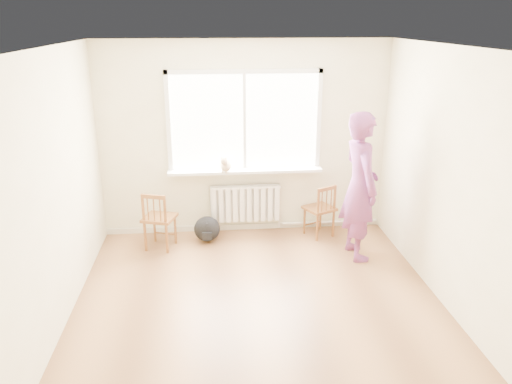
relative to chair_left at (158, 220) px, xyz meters
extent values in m
plane|color=#9F6C41|center=(1.20, -1.69, -0.41)|extent=(4.50, 4.50, 0.00)
plane|color=white|center=(1.20, -1.69, 2.29)|extent=(4.50, 4.50, 0.00)
cube|color=beige|center=(1.20, 0.56, 0.94)|extent=(4.00, 0.01, 2.70)
cube|color=white|center=(1.20, 0.54, 1.19)|extent=(2.00, 0.02, 1.30)
cube|color=white|center=(1.20, 0.52, 1.87)|extent=(2.12, 0.05, 0.06)
cube|color=white|center=(0.17, 0.52, 1.19)|extent=(0.06, 0.05, 1.42)
cube|color=white|center=(2.23, 0.52, 1.19)|extent=(0.06, 0.05, 1.42)
cube|color=white|center=(1.20, 0.52, 1.19)|extent=(0.04, 0.05, 1.30)
cube|color=white|center=(1.20, 0.45, 0.52)|extent=(2.15, 0.22, 0.04)
cube|color=white|center=(1.20, 0.51, 0.02)|extent=(1.00, 0.02, 0.55)
cube|color=white|center=(1.20, 0.46, 0.02)|extent=(1.00, 0.10, 0.51)
cube|color=white|center=(1.20, 0.46, 0.28)|extent=(1.00, 0.12, 0.03)
cylinder|color=silver|center=(2.45, 0.50, -0.33)|extent=(1.40, 0.04, 0.04)
cube|color=beige|center=(1.20, 0.54, -0.37)|extent=(4.00, 0.03, 0.08)
cube|color=brown|center=(0.01, 0.04, 0.02)|extent=(0.50, 0.49, 0.04)
cylinder|color=brown|center=(0.21, 0.14, -0.19)|extent=(0.03, 0.03, 0.43)
cylinder|color=brown|center=(-0.08, 0.23, -0.19)|extent=(0.03, 0.03, 0.43)
cylinder|color=brown|center=(0.11, -0.15, -0.19)|extent=(0.03, 0.03, 0.43)
cylinder|color=brown|center=(-0.18, -0.06, -0.19)|extent=(0.03, 0.03, 0.43)
cylinder|color=brown|center=(0.11, -0.15, 0.00)|extent=(0.04, 0.04, 0.81)
cylinder|color=brown|center=(-0.18, -0.06, 0.00)|extent=(0.04, 0.04, 0.81)
cube|color=brown|center=(-0.03, -0.10, 0.37)|extent=(0.32, 0.13, 0.05)
cylinder|color=brown|center=(0.05, -0.13, 0.20)|extent=(0.02, 0.02, 0.32)
cylinder|color=brown|center=(-0.03, -0.10, 0.20)|extent=(0.02, 0.02, 0.32)
cylinder|color=brown|center=(-0.11, -0.08, 0.20)|extent=(0.02, 0.02, 0.32)
cube|color=brown|center=(2.23, 0.23, 0.00)|extent=(0.50, 0.49, 0.04)
cylinder|color=brown|center=(2.29, 0.43, -0.20)|extent=(0.03, 0.03, 0.41)
cylinder|color=brown|center=(2.03, 0.30, -0.20)|extent=(0.03, 0.03, 0.41)
cylinder|color=brown|center=(2.42, 0.17, -0.20)|extent=(0.03, 0.03, 0.41)
cylinder|color=brown|center=(2.16, 0.04, -0.20)|extent=(0.03, 0.03, 0.41)
cylinder|color=brown|center=(2.42, 0.17, -0.02)|extent=(0.04, 0.04, 0.77)
cylinder|color=brown|center=(2.16, 0.04, -0.02)|extent=(0.04, 0.04, 0.77)
cube|color=brown|center=(2.29, 0.10, 0.34)|extent=(0.29, 0.17, 0.05)
cylinder|color=brown|center=(2.37, 0.14, 0.17)|extent=(0.02, 0.02, 0.31)
cylinder|color=brown|center=(2.29, 0.10, 0.17)|extent=(0.02, 0.02, 0.31)
cylinder|color=brown|center=(2.22, 0.07, 0.17)|extent=(0.02, 0.02, 0.31)
imported|color=#CE444D|center=(2.58, -0.43, 0.54)|extent=(0.53, 0.74, 1.90)
ellipsoid|color=beige|center=(0.92, 0.38, 0.63)|extent=(0.21, 0.27, 0.17)
sphere|color=beige|center=(0.90, 0.26, 0.72)|extent=(0.10, 0.10, 0.10)
cone|color=beige|center=(0.87, 0.27, 0.77)|extent=(0.03, 0.03, 0.04)
cone|color=beige|center=(0.92, 0.26, 0.77)|extent=(0.03, 0.03, 0.04)
cylinder|color=beige|center=(0.95, 0.50, 0.58)|extent=(0.06, 0.16, 0.02)
cylinder|color=beige|center=(0.88, 0.30, 0.59)|extent=(0.02, 0.02, 0.09)
cylinder|color=beige|center=(0.93, 0.28, 0.59)|extent=(0.02, 0.02, 0.09)
ellipsoid|color=black|center=(0.64, 0.18, -0.23)|extent=(0.43, 0.38, 0.36)
camera|label=1|loc=(0.72, -6.21, 2.55)|focal=35.00mm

